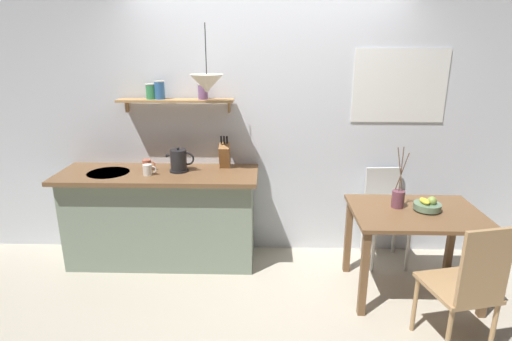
# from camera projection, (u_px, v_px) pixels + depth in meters

# --- Properties ---
(ground_plane) EXTENTS (14.00, 14.00, 0.00)m
(ground_plane) POSITION_uv_depth(u_px,v_px,m) (266.00, 279.00, 3.73)
(ground_plane) COLOR #BCB29E
(back_wall) EXTENTS (6.80, 0.11, 2.70)m
(back_wall) POSITION_uv_depth(u_px,v_px,m) (289.00, 118.00, 3.94)
(back_wall) COLOR silver
(back_wall) RESTS_ON ground_plane
(kitchen_counter) EXTENTS (1.83, 0.63, 0.91)m
(kitchen_counter) POSITION_uv_depth(u_px,v_px,m) (162.00, 217.00, 3.93)
(kitchen_counter) COLOR gray
(kitchen_counter) RESTS_ON ground_plane
(wall_shelf) EXTENTS (1.06, 0.20, 0.30)m
(wall_shelf) POSITION_uv_depth(u_px,v_px,m) (174.00, 96.00, 3.76)
(wall_shelf) COLOR tan
(dining_table) EXTENTS (1.03, 0.75, 0.75)m
(dining_table) POSITION_uv_depth(u_px,v_px,m) (416.00, 224.00, 3.36)
(dining_table) COLOR brown
(dining_table) RESTS_ON ground_plane
(dining_chair_near) EXTENTS (0.48, 0.52, 0.99)m
(dining_chair_near) POSITION_uv_depth(u_px,v_px,m) (468.00, 285.00, 2.68)
(dining_chair_near) COLOR tan
(dining_chair_near) RESTS_ON ground_plane
(dining_chair_far) EXTENTS (0.41, 0.43, 0.90)m
(dining_chair_far) POSITION_uv_depth(u_px,v_px,m) (385.00, 211.00, 3.95)
(dining_chair_far) COLOR silver
(dining_chair_far) RESTS_ON ground_plane
(fruit_bowl) EXTENTS (0.22, 0.22, 0.12)m
(fruit_bowl) POSITION_uv_depth(u_px,v_px,m) (428.00, 205.00, 3.32)
(fruit_bowl) COLOR slate
(fruit_bowl) RESTS_ON dining_table
(twig_vase) EXTENTS (0.10, 0.10, 0.51)m
(twig_vase) POSITION_uv_depth(u_px,v_px,m) (399.00, 198.00, 3.38)
(twig_vase) COLOR brown
(twig_vase) RESTS_ON dining_table
(electric_kettle) EXTENTS (0.26, 0.17, 0.23)m
(electric_kettle) POSITION_uv_depth(u_px,v_px,m) (179.00, 161.00, 3.77)
(electric_kettle) COLOR black
(electric_kettle) RESTS_ON kitchen_counter
(knife_block) EXTENTS (0.10, 0.19, 0.31)m
(knife_block) POSITION_uv_depth(u_px,v_px,m) (225.00, 155.00, 3.88)
(knife_block) COLOR #9E6B3D
(knife_block) RESTS_ON kitchen_counter
(coffee_mug_by_sink) EXTENTS (0.12, 0.08, 0.10)m
(coffee_mug_by_sink) POSITION_uv_depth(u_px,v_px,m) (148.00, 170.00, 3.68)
(coffee_mug_by_sink) COLOR white
(coffee_mug_by_sink) RESTS_ON kitchen_counter
(coffee_mug_spare) EXTENTS (0.12, 0.08, 0.10)m
(coffee_mug_spare) POSITION_uv_depth(u_px,v_px,m) (148.00, 165.00, 3.83)
(coffee_mug_spare) COLOR #C6664C
(coffee_mug_spare) RESTS_ON kitchen_counter
(pendant_lamp) EXTENTS (0.29, 0.29, 0.56)m
(pendant_lamp) POSITION_uv_depth(u_px,v_px,m) (207.00, 83.00, 3.49)
(pendant_lamp) COLOR black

